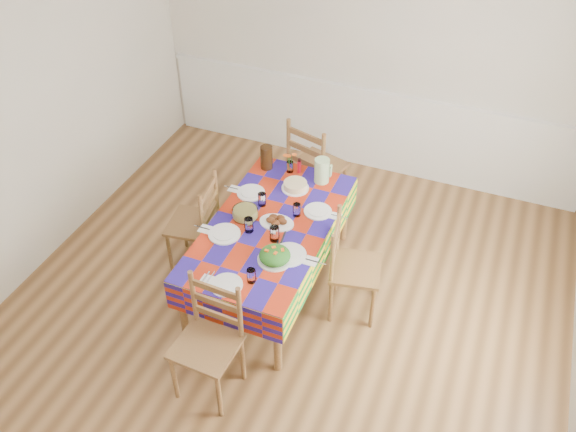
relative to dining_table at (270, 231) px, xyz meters
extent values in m
cube|color=brown|center=(0.22, -0.44, -0.63)|extent=(4.50, 5.00, 0.04)
cube|color=silver|center=(0.22, 2.08, 0.74)|extent=(4.50, 0.04, 2.70)
cube|color=silver|center=(-2.05, -0.44, 0.74)|extent=(0.04, 5.00, 2.70)
cube|color=white|center=(0.22, 2.03, 0.29)|extent=(4.41, 0.06, 0.04)
cube|color=white|center=(0.22, 2.04, -0.16)|extent=(4.41, 0.03, 0.90)
cylinder|color=brown|center=(-0.39, -0.80, -0.29)|extent=(0.06, 0.06, 0.63)
cylinder|color=brown|center=(0.39, -0.80, -0.29)|extent=(0.06, 0.06, 0.63)
cylinder|color=brown|center=(-0.39, 0.80, -0.29)|extent=(0.06, 0.06, 0.63)
cylinder|color=brown|center=(0.39, 0.80, -0.29)|extent=(0.06, 0.06, 0.63)
cube|color=brown|center=(0.00, 0.00, 0.05)|extent=(0.90, 1.70, 0.04)
cube|color=#AD260E|center=(0.00, 0.00, 0.07)|extent=(0.93, 1.74, 0.01)
cube|color=#AD260E|center=(-0.47, 0.00, -0.07)|extent=(0.01, 1.74, 0.27)
cube|color=#AD260E|center=(0.47, 0.00, -0.07)|extent=(0.01, 1.74, 0.27)
cube|color=#AD260E|center=(0.00, -0.87, -0.07)|extent=(0.93, 0.01, 0.27)
cube|color=#AD260E|center=(0.00, 0.87, -0.07)|extent=(0.93, 0.01, 0.27)
cylinder|color=white|center=(-0.02, -0.74, 0.08)|extent=(0.24, 0.24, 0.01)
cylinder|color=white|center=(-0.02, -0.74, 0.09)|extent=(0.17, 0.17, 0.01)
cylinder|color=white|center=(0.12, -0.63, 0.13)|extent=(0.07, 0.07, 0.11)
cube|color=white|center=(-0.18, -0.74, 0.08)|extent=(0.09, 0.09, 0.01)
cube|color=silver|center=(-0.20, -0.74, 0.08)|extent=(0.01, 0.15, 0.00)
cube|color=silver|center=(-0.16, -0.74, 0.08)|extent=(0.01, 0.18, 0.00)
cylinder|color=white|center=(-0.29, -0.25, 0.08)|extent=(0.26, 0.26, 0.01)
cylinder|color=white|center=(-0.29, -0.25, 0.09)|extent=(0.18, 0.18, 0.01)
cylinder|color=white|center=(-0.12, -0.13, 0.14)|extent=(0.07, 0.07, 0.12)
cube|color=white|center=(-0.46, -0.25, 0.08)|extent=(0.09, 0.09, 0.01)
cube|color=silver|center=(-0.47, -0.25, 0.08)|extent=(0.16, 0.01, 0.00)
cube|color=silver|center=(-0.44, -0.25, 0.08)|extent=(0.19, 0.01, 0.00)
cylinder|color=white|center=(-0.31, 0.31, 0.08)|extent=(0.24, 0.24, 0.01)
cylinder|color=white|center=(-0.31, 0.31, 0.09)|extent=(0.17, 0.17, 0.01)
cylinder|color=white|center=(-0.16, 0.21, 0.13)|extent=(0.07, 0.07, 0.12)
cube|color=white|center=(-0.47, 0.31, 0.08)|extent=(0.09, 0.09, 0.01)
cube|color=silver|center=(-0.49, 0.31, 0.08)|extent=(0.15, 0.01, 0.00)
cube|color=silver|center=(-0.46, 0.31, 0.08)|extent=(0.18, 0.01, 0.00)
cylinder|color=white|center=(0.27, -0.28, 0.08)|extent=(0.27, 0.27, 0.01)
cylinder|color=white|center=(0.27, -0.28, 0.09)|extent=(0.19, 0.19, 0.01)
cylinder|color=white|center=(0.11, -0.16, 0.14)|extent=(0.08, 0.08, 0.13)
cube|color=white|center=(0.45, -0.28, 0.08)|extent=(0.10, 0.10, 0.01)
cube|color=silver|center=(0.43, -0.28, 0.08)|extent=(0.17, 0.01, 0.00)
cube|color=silver|center=(0.47, -0.28, 0.08)|extent=(0.20, 0.01, 0.00)
cylinder|color=white|center=(0.30, 0.29, 0.08)|extent=(0.23, 0.23, 0.01)
cylinder|color=white|center=(0.30, 0.29, 0.09)|extent=(0.16, 0.16, 0.01)
cylinder|color=white|center=(0.16, 0.19, 0.13)|extent=(0.07, 0.07, 0.11)
cube|color=white|center=(0.46, 0.29, 0.08)|extent=(0.09, 0.09, 0.01)
cube|color=silver|center=(0.44, 0.29, 0.08)|extent=(0.15, 0.01, 0.00)
cube|color=silver|center=(0.47, 0.29, 0.08)|extent=(0.17, 0.01, 0.00)
ellipsoid|color=white|center=(0.04, 0.03, 0.08)|extent=(0.29, 0.21, 0.01)
ellipsoid|color=black|center=(0.09, 0.03, 0.11)|extent=(0.08, 0.06, 0.04)
ellipsoid|color=black|center=(0.06, 0.07, 0.11)|extent=(0.08, 0.06, 0.04)
ellipsoid|color=black|center=(0.01, 0.06, 0.11)|extent=(0.08, 0.06, 0.04)
ellipsoid|color=black|center=(0.00, 0.01, 0.11)|extent=(0.08, 0.06, 0.04)
ellipsoid|color=black|center=(0.05, -0.01, 0.11)|extent=(0.08, 0.06, 0.04)
cylinder|color=white|center=(0.19, -0.36, 0.08)|extent=(0.26, 0.26, 0.01)
ellipsoid|color=#174411|center=(0.19, -0.36, 0.12)|extent=(0.24, 0.24, 0.11)
cube|color=#E55913|center=(0.14, -0.39, 0.17)|extent=(0.03, 0.02, 0.01)
cube|color=#E55913|center=(0.18, -0.34, 0.17)|extent=(0.04, 0.04, 0.01)
cube|color=#E55913|center=(0.21, -0.39, 0.17)|extent=(0.03, 0.03, 0.01)
cube|color=#E55913|center=(0.25, -0.34, 0.17)|extent=(0.03, 0.04, 0.01)
cylinder|color=white|center=(-0.23, 0.02, 0.11)|extent=(0.21, 0.21, 0.08)
cylinder|color=#EBE37C|center=(-0.23, 0.02, 0.11)|extent=(0.19, 0.19, 0.06)
cylinder|color=white|center=(0.01, 0.52, 0.08)|extent=(0.24, 0.24, 0.01)
cylinder|color=#D6C482|center=(0.01, 0.52, 0.11)|extent=(0.20, 0.20, 0.05)
cube|color=black|center=(0.11, -0.10, 0.08)|extent=(0.10, 0.24, 0.01)
cube|color=black|center=(0.15, -0.09, 0.08)|extent=(0.05, 0.25, 0.01)
cylinder|color=white|center=(-0.12, 0.73, 0.12)|extent=(0.06, 0.06, 0.10)
cylinder|color=#226622|center=(-0.14, 0.73, 0.17)|extent=(0.01, 0.01, 0.15)
ellipsoid|color=#E55913|center=(-0.16, 0.73, 0.24)|extent=(0.05, 0.05, 0.02)
cylinder|color=#226622|center=(-0.11, 0.74, 0.17)|extent=(0.01, 0.01, 0.15)
ellipsoid|color=#E55913|center=(-0.09, 0.76, 0.25)|extent=(0.05, 0.05, 0.02)
cylinder|color=#226622|center=(-0.12, 0.72, 0.17)|extent=(0.01, 0.01, 0.15)
ellipsoid|color=#E55913|center=(-0.12, 0.70, 0.26)|extent=(0.05, 0.05, 0.02)
cylinder|color=red|center=(-0.04, 0.75, 0.15)|extent=(0.03, 0.03, 0.15)
cylinder|color=#B4E19F|center=(0.19, 0.70, 0.19)|extent=(0.13, 0.13, 0.22)
cylinder|color=black|center=(-0.34, 0.71, 0.18)|extent=(0.11, 0.11, 0.22)
cube|color=white|center=(0.02, -0.83, 0.08)|extent=(0.08, 0.02, 0.02)
cylinder|color=brown|center=(-0.19, -1.30, -0.38)|extent=(0.04, 0.04, 0.45)
cylinder|color=brown|center=(0.17, -1.32, -0.38)|extent=(0.04, 0.04, 0.45)
cylinder|color=brown|center=(-0.17, -0.96, -0.38)|extent=(0.04, 0.04, 0.45)
cylinder|color=brown|center=(0.19, -0.98, -0.38)|extent=(0.04, 0.04, 0.45)
cube|color=brown|center=(0.00, -1.14, -0.14)|extent=(0.44, 0.42, 0.03)
cylinder|color=brown|center=(-0.17, -0.95, 0.10)|extent=(0.04, 0.04, 0.51)
cylinder|color=brown|center=(0.19, -0.97, 0.10)|extent=(0.04, 0.04, 0.51)
cube|color=brown|center=(0.01, -0.96, 0.00)|extent=(0.36, 0.04, 0.05)
cube|color=brown|center=(0.01, -0.96, 0.13)|extent=(0.36, 0.04, 0.05)
cube|color=brown|center=(0.01, -0.96, 0.26)|extent=(0.36, 0.04, 0.05)
cylinder|color=brown|center=(0.24, 1.26, -0.36)|extent=(0.04, 0.04, 0.49)
cylinder|color=brown|center=(-0.13, 1.37, -0.36)|extent=(0.04, 0.04, 0.49)
cylinder|color=brown|center=(0.13, 0.90, -0.36)|extent=(0.04, 0.04, 0.49)
cylinder|color=brown|center=(-0.24, 1.02, -0.36)|extent=(0.04, 0.04, 0.49)
cube|color=brown|center=(0.00, 1.14, -0.10)|extent=(0.57, 0.55, 0.03)
cylinder|color=brown|center=(0.13, 0.89, 0.16)|extent=(0.04, 0.04, 0.55)
cylinder|color=brown|center=(-0.25, 1.01, 0.16)|extent=(0.04, 0.04, 0.55)
cube|color=brown|center=(-0.06, 0.95, 0.05)|extent=(0.38, 0.13, 0.05)
cube|color=brown|center=(-0.06, 0.95, 0.19)|extent=(0.38, 0.13, 0.05)
cube|color=brown|center=(-0.06, 0.95, 0.33)|extent=(0.38, 0.13, 0.05)
cylinder|color=brown|center=(-0.92, 0.15, -0.39)|extent=(0.04, 0.04, 0.44)
cylinder|color=brown|center=(-0.87, -0.20, -0.39)|extent=(0.04, 0.04, 0.44)
cylinder|color=brown|center=(-0.60, 0.20, -0.39)|extent=(0.04, 0.04, 0.44)
cylinder|color=brown|center=(-0.54, -0.15, -0.39)|extent=(0.04, 0.04, 0.44)
cube|color=brown|center=(-0.73, 0.00, -0.15)|extent=(0.45, 0.46, 0.03)
cylinder|color=brown|center=(-0.59, 0.20, 0.08)|extent=(0.04, 0.04, 0.49)
cylinder|color=brown|center=(-0.54, -0.15, 0.08)|extent=(0.04, 0.04, 0.49)
cube|color=brown|center=(-0.56, 0.03, -0.02)|extent=(0.07, 0.35, 0.05)
cube|color=brown|center=(-0.56, 0.03, 0.11)|extent=(0.07, 0.35, 0.05)
cube|color=brown|center=(-0.56, 0.03, 0.24)|extent=(0.07, 0.35, 0.05)
cylinder|color=brown|center=(0.93, -0.14, -0.39)|extent=(0.04, 0.04, 0.44)
cylinder|color=brown|center=(0.86, 0.20, -0.39)|extent=(0.04, 0.04, 0.44)
cylinder|color=brown|center=(0.61, -0.20, -0.39)|extent=(0.04, 0.04, 0.44)
cylinder|color=brown|center=(0.54, 0.14, -0.39)|extent=(0.04, 0.04, 0.44)
cube|color=brown|center=(0.73, 0.00, -0.15)|extent=(0.46, 0.48, 0.03)
cylinder|color=brown|center=(0.60, -0.21, 0.08)|extent=(0.04, 0.04, 0.49)
cylinder|color=brown|center=(0.53, 0.14, 0.08)|extent=(0.04, 0.04, 0.49)
cube|color=brown|center=(0.56, -0.03, -0.02)|extent=(0.09, 0.35, 0.05)
cube|color=brown|center=(0.56, -0.03, 0.11)|extent=(0.09, 0.35, 0.05)
cube|color=brown|center=(0.56, -0.03, 0.24)|extent=(0.09, 0.35, 0.05)
camera|label=1|loc=(1.52, -3.38, 3.26)|focal=38.00mm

